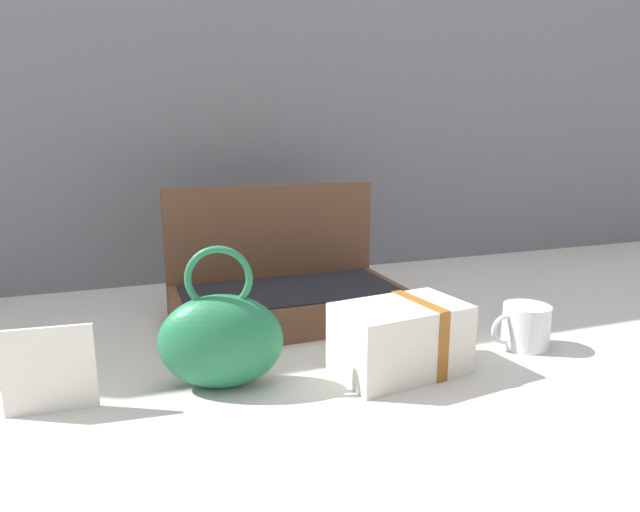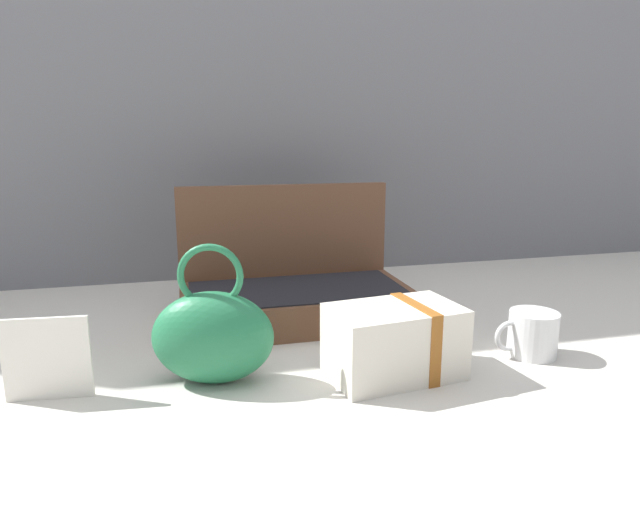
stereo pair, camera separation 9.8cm
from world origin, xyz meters
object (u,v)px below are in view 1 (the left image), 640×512
teal_pouch_handbag (221,339)px  coffee_mug (525,326)px  cream_toiletry_bag (402,338)px  open_suitcase (285,288)px  info_card_left (49,370)px

teal_pouch_handbag → coffee_mug: bearing=-3.1°
teal_pouch_handbag → coffee_mug: teal_pouch_handbag is taller
cream_toiletry_bag → coffee_mug: (0.27, 0.01, -0.02)m
open_suitcase → info_card_left: 0.52m
teal_pouch_handbag → cream_toiletry_bag: (0.29, -0.05, -0.02)m
info_card_left → open_suitcase: bearing=38.6°
cream_toiletry_bag → info_card_left: bearing=174.9°
cream_toiletry_bag → info_card_left: size_ratio=1.76×
info_card_left → coffee_mug: bearing=2.7°
teal_pouch_handbag → info_card_left: 0.25m
coffee_mug → info_card_left: 0.81m
open_suitcase → cream_toiletry_bag: open_suitcase is taller
cream_toiletry_bag → coffee_mug: size_ratio=1.88×
coffee_mug → teal_pouch_handbag: bearing=176.9°
open_suitcase → coffee_mug: open_suitcase is taller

